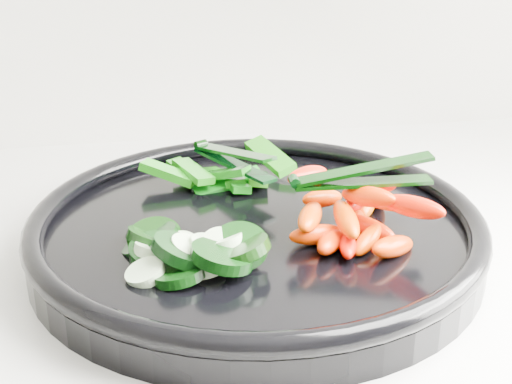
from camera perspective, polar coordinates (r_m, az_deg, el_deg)
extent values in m
cylinder|color=black|center=(0.59, 0.00, -3.77)|extent=(0.49, 0.49, 0.02)
torus|color=black|center=(0.59, 0.00, -2.16)|extent=(0.49, 0.49, 0.02)
cylinder|color=black|center=(0.53, -7.31, -5.59)|extent=(0.06, 0.06, 0.03)
cylinder|color=beige|center=(0.52, -8.84, -6.42)|extent=(0.04, 0.04, 0.02)
cylinder|color=black|center=(0.56, -8.28, -3.76)|extent=(0.06, 0.06, 0.03)
cylinder|color=#D3EDBD|center=(0.54, -8.21, -4.77)|extent=(0.04, 0.04, 0.02)
cylinder|color=black|center=(0.56, -8.12, -3.73)|extent=(0.06, 0.06, 0.03)
cylinder|color=#CDEDBD|center=(0.55, -6.06, -4.39)|extent=(0.04, 0.04, 0.02)
cylinder|color=black|center=(0.51, -6.16, -6.54)|extent=(0.04, 0.04, 0.02)
cylinder|color=beige|center=(0.52, -4.05, -5.98)|extent=(0.03, 0.03, 0.02)
cylinder|color=black|center=(0.55, -6.84, -4.57)|extent=(0.06, 0.06, 0.02)
cylinder|color=#D7F2C2|center=(0.55, -6.72, -4.35)|extent=(0.05, 0.05, 0.01)
cylinder|color=black|center=(0.54, -7.82, -4.74)|extent=(0.05, 0.05, 0.02)
cylinder|color=beige|center=(0.55, -7.89, -4.21)|extent=(0.03, 0.03, 0.01)
cylinder|color=black|center=(0.56, -8.43, -3.99)|extent=(0.06, 0.06, 0.03)
cylinder|color=beige|center=(0.55, -8.21, -4.54)|extent=(0.05, 0.05, 0.02)
cylinder|color=black|center=(0.52, -1.13, -4.67)|extent=(0.06, 0.06, 0.03)
cylinder|color=#C7E8B9|center=(0.53, -2.48, -4.02)|extent=(0.04, 0.04, 0.02)
cylinder|color=black|center=(0.52, -5.96, -4.71)|extent=(0.06, 0.06, 0.03)
cylinder|color=#CEEEBF|center=(0.52, -5.42, -4.48)|extent=(0.04, 0.04, 0.02)
cylinder|color=black|center=(0.53, -1.31, -4.33)|extent=(0.06, 0.06, 0.03)
cylinder|color=beige|center=(0.53, -2.76, -4.29)|extent=(0.04, 0.04, 0.02)
cylinder|color=black|center=(0.51, -2.72, -5.15)|extent=(0.06, 0.06, 0.02)
cylinder|color=#D4F6C5|center=(0.53, -3.78, -4.27)|extent=(0.03, 0.03, 0.01)
ellipsoid|color=#E93D00|center=(0.55, 8.94, -3.78)|extent=(0.04, 0.04, 0.02)
ellipsoid|color=#FC2A00|center=(0.56, 5.02, -3.42)|extent=(0.05, 0.03, 0.02)
ellipsoid|color=#E90F00|center=(0.54, 7.34, -4.22)|extent=(0.02, 0.04, 0.01)
ellipsoid|color=#F05F00|center=(0.55, 10.89, -4.31)|extent=(0.05, 0.04, 0.03)
ellipsoid|color=#F55100|center=(0.58, 7.76, -2.30)|extent=(0.04, 0.05, 0.02)
ellipsoid|color=#FF2500|center=(0.55, 5.97, -4.01)|extent=(0.04, 0.05, 0.02)
ellipsoid|color=#F22000|center=(0.57, 8.96, -2.83)|extent=(0.05, 0.05, 0.03)
ellipsoid|color=#F95300|center=(0.63, 9.58, -0.31)|extent=(0.03, 0.05, 0.03)
ellipsoid|color=#F05D00|center=(0.62, 8.77, -0.94)|extent=(0.04, 0.05, 0.02)
ellipsoid|color=#FD5D00|center=(0.55, 4.35, -1.99)|extent=(0.04, 0.06, 0.02)
ellipsoid|color=#F11700|center=(0.58, 7.98, -0.84)|extent=(0.04, 0.04, 0.02)
ellipsoid|color=#F64D00|center=(0.55, 7.23, -2.18)|extent=(0.02, 0.06, 0.02)
ellipsoid|color=#FF5600|center=(0.59, 5.34, -0.51)|extent=(0.05, 0.04, 0.02)
ellipsoid|color=#FF5E00|center=(0.59, 10.76, -0.88)|extent=(0.05, 0.02, 0.02)
ellipsoid|color=red|center=(0.56, 8.98, -0.36)|extent=(0.04, 0.05, 0.03)
ellipsoid|color=#FF1500|center=(0.59, 4.16, 1.31)|extent=(0.05, 0.04, 0.02)
ellipsoid|color=#FF1900|center=(0.58, 9.24, 0.50)|extent=(0.04, 0.03, 0.02)
ellipsoid|color=#FF1200|center=(0.55, 12.49, -1.16)|extent=(0.05, 0.06, 0.03)
cube|color=#156F0A|center=(0.68, -1.60, 1.20)|extent=(0.03, 0.06, 0.02)
cube|color=#176109|center=(0.67, 0.17, 1.05)|extent=(0.03, 0.05, 0.02)
cube|color=#0A6D0F|center=(0.66, -1.51, 0.62)|extent=(0.02, 0.04, 0.01)
cube|color=#0A6F0F|center=(0.66, -2.26, 0.70)|extent=(0.07, 0.03, 0.02)
cube|color=#126A0A|center=(0.70, -5.88, 1.91)|extent=(0.03, 0.05, 0.01)
cube|color=#21710A|center=(0.69, -3.87, 1.48)|extent=(0.05, 0.06, 0.03)
cube|color=#0B6D0A|center=(0.66, -2.77, 1.45)|extent=(0.05, 0.05, 0.02)
cube|color=#1C720A|center=(0.66, -6.98, 1.52)|extent=(0.06, 0.04, 0.02)
cube|color=#0E710A|center=(0.67, -5.07, 1.65)|extent=(0.04, 0.06, 0.01)
cube|color=#1A6A0A|center=(0.70, 1.14, 2.91)|extent=(0.04, 0.07, 0.02)
cylinder|color=black|center=(0.55, 3.08, 0.89)|extent=(0.01, 0.01, 0.01)
cube|color=black|center=(0.57, 8.56, 0.74)|extent=(0.11, 0.02, 0.00)
cube|color=black|center=(0.56, 8.62, 1.82)|extent=(0.11, 0.02, 0.02)
cylinder|color=black|center=(0.71, -4.45, 3.84)|extent=(0.01, 0.01, 0.01)
cube|color=black|center=(0.67, -1.81, 2.25)|extent=(0.06, 0.11, 0.00)
cube|color=black|center=(0.66, -1.82, 3.18)|extent=(0.06, 0.10, 0.02)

